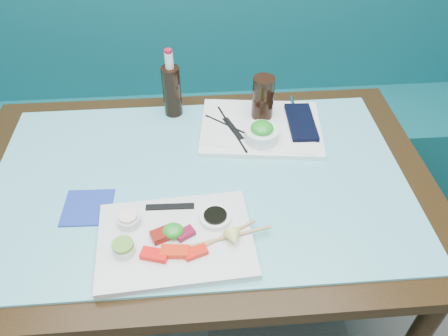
{
  "coord_description": "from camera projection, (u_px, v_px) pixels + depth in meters",
  "views": [
    {
      "loc": [
        0.0,
        0.52,
        1.66
      ],
      "look_at": [
        0.07,
        1.45,
        0.8
      ],
      "focal_mm": 35.0,
      "sensor_mm": 36.0,
      "label": 1
    }
  ],
  "objects": [
    {
      "name": "ginger_fill",
      "position": [
        128.0,
        216.0,
        1.12
      ],
      "size": [
        0.05,
        0.05,
        0.01
      ],
      "primitive_type": "cylinder",
      "rotation": [
        0.0,
        0.0,
        0.06
      ],
      "color": "#FFE9D1",
      "rests_on": "ramekin_ginger"
    },
    {
      "name": "seaweed_salad",
      "position": [
        262.0,
        128.0,
        1.37
      ],
      "size": [
        0.09,
        0.09,
        0.04
      ],
      "primitive_type": "ellipsoid",
      "rotation": [
        0.0,
        0.0,
        0.3
      ],
      "color": "#219222",
      "rests_on": "seaweed_bowl"
    },
    {
      "name": "salmon_left",
      "position": [
        154.0,
        255.0,
        1.06
      ],
      "size": [
        0.07,
        0.05,
        0.02
      ],
      "primitive_type": "cube",
      "rotation": [
        0.0,
        0.0,
        -0.29
      ],
      "color": "#FF0D0A",
      "rests_on": "sashimi_plate"
    },
    {
      "name": "wasabi_fill",
      "position": [
        123.0,
        245.0,
        1.06
      ],
      "size": [
        0.06,
        0.06,
        0.01
      ],
      "primitive_type": "cylinder",
      "rotation": [
        0.0,
        0.0,
        -0.23
      ],
      "color": "#659D32",
      "rests_on": "ramekin_wasabi"
    },
    {
      "name": "serving_tray",
      "position": [
        261.0,
        128.0,
        1.46
      ],
      "size": [
        0.43,
        0.34,
        0.01
      ],
      "primitive_type": "cube",
      "rotation": [
        0.0,
        0.0,
        -0.12
      ],
      "color": "white",
      "rests_on": "glass_top"
    },
    {
      "name": "soy_dish",
      "position": [
        215.0,
        218.0,
        1.14
      ],
      "size": [
        0.1,
        0.1,
        0.02
      ],
      "primitive_type": "cylinder",
      "rotation": [
        0.0,
        0.0,
        -0.2
      ],
      "color": "white",
      "rests_on": "sashimi_plate"
    },
    {
      "name": "tuna_left",
      "position": [
        163.0,
        234.0,
        1.1
      ],
      "size": [
        0.07,
        0.06,
        0.02
      ],
      "primitive_type": "cube",
      "rotation": [
        0.0,
        0.0,
        0.42
      ],
      "color": "maroon",
      "rests_on": "sashimi_plate"
    },
    {
      "name": "salmon_mid",
      "position": [
        175.0,
        252.0,
        1.07
      ],
      "size": [
        0.07,
        0.04,
        0.02
      ],
      "primitive_type": "cube",
      "rotation": [
        0.0,
        0.0,
        -0.1
      ],
      "color": "red",
      "rests_on": "sashimi_plate"
    },
    {
      "name": "salmon_right",
      "position": [
        196.0,
        252.0,
        1.07
      ],
      "size": [
        0.06,
        0.05,
        0.01
      ],
      "primitive_type": "cube",
      "rotation": [
        0.0,
        0.0,
        0.35
      ],
      "color": "red",
      "rests_on": "sashimi_plate"
    },
    {
      "name": "soy_fill",
      "position": [
        215.0,
        215.0,
        1.14
      ],
      "size": [
        0.07,
        0.07,
        0.01
      ],
      "primitive_type": "cylinder",
      "rotation": [
        0.0,
        0.0,
        0.09
      ],
      "color": "black",
      "rests_on": "soy_dish"
    },
    {
      "name": "black_chopstick_b",
      "position": [
        234.0,
        128.0,
        1.44
      ],
      "size": [
        0.18,
        0.16,
        0.01
      ],
      "primitive_type": "cylinder",
      "rotation": [
        1.57,
        0.0,
        0.85
      ],
      "color": "black",
      "rests_on": "serving_tray"
    },
    {
      "name": "wooden_chopstick_b",
      "position": [
        223.0,
        238.0,
        1.1
      ],
      "size": [
        0.25,
        0.06,
        0.01
      ],
      "primitive_type": "cylinder",
      "rotation": [
        1.57,
        0.0,
        -1.35
      ],
      "color": "tan",
      "rests_on": "sashimi_plate"
    },
    {
      "name": "cola_bottle_body",
      "position": [
        172.0,
        91.0,
        1.48
      ],
      "size": [
        0.07,
        0.07,
        0.18
      ],
      "primitive_type": "cylinder",
      "rotation": [
        0.0,
        0.0,
        0.07
      ],
      "color": "black",
      "rests_on": "glass_top"
    },
    {
      "name": "sashimi_plate",
      "position": [
        176.0,
        240.0,
        1.11
      ],
      "size": [
        0.41,
        0.3,
        0.02
      ],
      "primitive_type": "cube",
      "rotation": [
        0.0,
        0.0,
        0.06
      ],
      "color": "silver",
      "rests_on": "glass_top"
    },
    {
      "name": "cola_glass",
      "position": [
        263.0,
        98.0,
        1.45
      ],
      "size": [
        0.1,
        0.1,
        0.15
      ],
      "primitive_type": "cylinder",
      "rotation": [
        0.0,
        0.0,
        0.42
      ],
      "color": "black",
      "rests_on": "serving_tray"
    },
    {
      "name": "black_chopstick_a",
      "position": [
        232.0,
        128.0,
        1.44
      ],
      "size": [
        0.08,
        0.25,
        0.01
      ],
      "primitive_type": "cylinder",
      "rotation": [
        1.57,
        0.0,
        0.28
      ],
      "color": "black",
      "rests_on": "serving_tray"
    },
    {
      "name": "dining_table",
      "position": [
        201.0,
        200.0,
        1.36
      ],
      "size": [
        1.4,
        0.9,
        0.75
      ],
      "color": "black",
      "rests_on": "ground"
    },
    {
      "name": "ramekin_ginger",
      "position": [
        129.0,
        221.0,
        1.13
      ],
      "size": [
        0.07,
        0.07,
        0.02
      ],
      "primitive_type": "cylinder",
      "rotation": [
        0.0,
        0.0,
        0.14
      ],
      "color": "silver",
      "rests_on": "sashimi_plate"
    },
    {
      "name": "ramekin_wasabi",
      "position": [
        124.0,
        249.0,
        1.07
      ],
      "size": [
        0.06,
        0.06,
        0.02
      ],
      "primitive_type": "cylinder",
      "rotation": [
        0.0,
        0.0,
        -0.08
      ],
      "color": "white",
      "rests_on": "sashimi_plate"
    },
    {
      "name": "cola_bottle_cap",
      "position": [
        168.0,
        51.0,
        1.37
      ],
      "size": [
        0.03,
        0.03,
        0.01
      ],
      "primitive_type": "cylinder",
      "rotation": [
        0.0,
        0.0,
        0.29
      ],
      "color": "#B80B29",
      "rests_on": "cola_bottle_neck"
    },
    {
      "name": "fork",
      "position": [
        293.0,
        105.0,
        1.54
      ],
      "size": [
        0.02,
        0.1,
        0.01
      ],
      "primitive_type": "cylinder",
      "rotation": [
        1.57,
        0.0,
        -0.05
      ],
      "color": "silver",
      "rests_on": "serving_tray"
    },
    {
      "name": "paper_placemat",
      "position": [
        261.0,
        126.0,
        1.46
      ],
      "size": [
        0.41,
        0.33,
        0.0
      ],
      "primitive_type": "cube",
      "rotation": [
        0.0,
        0.0,
        -0.23
      ],
      "color": "white",
      "rests_on": "serving_tray"
    },
    {
      "name": "blue_napkin",
      "position": [
        88.0,
        207.0,
        1.21
      ],
      "size": [
        0.14,
        0.14,
        0.01
      ],
      "primitive_type": "cube",
      "rotation": [
        0.0,
        0.0,
        -0.04
      ],
      "color": "#1B3097",
      "rests_on": "glass_top"
    },
    {
      "name": "tuna_right",
      "position": [
        185.0,
        234.0,
        1.11
      ],
      "size": [
        0.06,
        0.05,
        0.02
      ],
      "primitive_type": "cube",
      "rotation": [
        0.0,
        0.0,
        0.52
      ],
      "color": "maroon",
      "rests_on": "sashimi_plate"
    },
    {
      "name": "lemon_wedge",
      "position": [
        233.0,
        238.0,
        1.08
      ],
      "size": [
        0.05,
        0.04,
        0.05
      ],
      "primitive_type": "cone",
      "rotation": [
        1.57,
        0.0,
        0.17
      ],
      "color": "#F0F072",
      "rests_on": "sashimi_plate"
    },
    {
      "name": "chopstick_sleeve",
      "position": [
        170.0,
        207.0,
        1.18
      ],
      "size": [
        0.13,
        0.02,
        0.0
      ],
      "primitive_type": "cube",
      "rotation": [
        0.0,
        0.0,
        -0.03
      ],
      "color": "black",
      "rests_on": "sashimi_plate"
    },
    {
      "name": "tray_sleeve",
      "position": [
        233.0,
        129.0,
        1.44
      ],
      "size": [
        0.06,
        0.13,
        0.0
      ],
      "primitive_type": "cube",
      "rotation": [
        0.0,
        0.0,
        0.36
      ],
      "color": "black",
      "rests_on": "serving_tray"
    },
    {
      "name": "cola_bottle_neck",
      "position": [
        169.0,
        60.0,
        1.4
      ],
      "size": [
        0.04,
        0.04,
        0.05
      ],
      "primitive_type": "cylinder",
      "rotation": [
        0.0,
        0.0,
        -0.3
      ],
      "color": "white",
      "rests_on": "cola_bottle_body"
    },
    {
      "name": "seaweed_bowl",
      "position": [
        261.0,
        135.0,
        1.39
      ],
      "size": [
        0.12,
        0.12,
        0.04
      ],
      "primitive_type": "cylinder",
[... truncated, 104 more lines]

